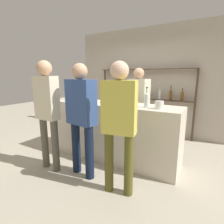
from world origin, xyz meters
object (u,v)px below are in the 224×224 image
at_px(wine_glass, 74,93).
at_px(customer_center, 81,113).
at_px(counter_bottle_1, 112,96).
at_px(counter_bottle_2, 147,99).
at_px(cork_jar, 159,105).
at_px(server_behind_counter, 138,102).
at_px(customer_right, 119,119).
at_px(customer_left, 47,106).
at_px(counter_bottle_0, 74,94).

height_order(wine_glass, customer_center, customer_center).
bearing_deg(counter_bottle_1, counter_bottle_2, -7.96).
relative_size(counter_bottle_2, wine_glass, 2.11).
relative_size(cork_jar, server_behind_counter, 0.08).
bearing_deg(counter_bottle_1, server_behind_counter, 73.03).
bearing_deg(server_behind_counter, customer_right, 30.66).
bearing_deg(customer_center, counter_bottle_1, 2.48).
xyz_separation_m(server_behind_counter, customer_left, (-0.91, -1.62, 0.07)).
xyz_separation_m(counter_bottle_2, wine_glass, (-1.78, 0.28, -0.01)).
bearing_deg(counter_bottle_2, counter_bottle_0, -179.60).
xyz_separation_m(counter_bottle_1, wine_glass, (-1.09, 0.18, -0.02)).
bearing_deg(counter_bottle_0, server_behind_counter, 38.70).
xyz_separation_m(counter_bottle_0, server_behind_counter, (1.04, 0.83, -0.20)).
distance_m(counter_bottle_2, server_behind_counter, 0.96).
bearing_deg(wine_glass, customer_left, -69.51).
height_order(counter_bottle_2, customer_center, customer_center).
bearing_deg(customer_left, customer_right, -87.95).
distance_m(counter_bottle_0, counter_bottle_2, 1.51).
height_order(counter_bottle_0, cork_jar, counter_bottle_0).
bearing_deg(counter_bottle_2, customer_right, -96.02).
bearing_deg(cork_jar, counter_bottle_2, 171.22).
bearing_deg(server_behind_counter, wine_glass, -50.32).
distance_m(cork_jar, customer_left, 1.77).
bearing_deg(customer_left, counter_bottle_0, 10.64).
bearing_deg(cork_jar, customer_left, -154.20).
bearing_deg(customer_right, counter_bottle_1, 24.44).
bearing_deg(customer_right, counter_bottle_0, 51.33).
height_order(counter_bottle_0, customer_left, customer_left).
distance_m(server_behind_counter, customer_left, 1.86).
xyz_separation_m(counter_bottle_2, customer_center, (-0.78, -0.68, -0.18)).
distance_m(counter_bottle_0, customer_center, 1.01).
bearing_deg(customer_right, customer_left, 80.63).
height_order(wine_glass, server_behind_counter, server_behind_counter).
relative_size(counter_bottle_0, server_behind_counter, 0.21).
distance_m(counter_bottle_0, cork_jar, 1.72).
relative_size(server_behind_counter, customer_left, 0.96).
distance_m(counter_bottle_1, wine_glass, 1.11).
bearing_deg(cork_jar, customer_right, -111.56).
bearing_deg(wine_glass, server_behind_counter, 22.55).
bearing_deg(cork_jar, customer_center, -146.97).
xyz_separation_m(counter_bottle_1, customer_right, (0.61, -0.88, -0.17)).
distance_m(counter_bottle_1, server_behind_counter, 0.78).
height_order(counter_bottle_0, customer_center, customer_center).
relative_size(counter_bottle_1, customer_center, 0.19).
distance_m(counter_bottle_0, server_behind_counter, 1.35).
xyz_separation_m(cork_jar, customer_right, (-0.30, -0.75, -0.09)).
bearing_deg(customer_right, cork_jar, -31.72).
bearing_deg(customer_left, cork_jar, -62.94).
bearing_deg(counter_bottle_1, counter_bottle_0, -172.54).
relative_size(counter_bottle_2, customer_left, 0.18).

